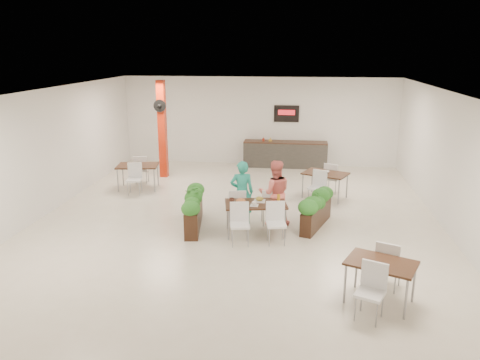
# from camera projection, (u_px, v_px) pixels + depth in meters

# --- Properties ---
(ground) EXTENTS (12.00, 12.00, 0.00)m
(ground) POSITION_uv_depth(u_px,v_px,m) (238.00, 220.00, 11.83)
(ground) COLOR beige
(ground) RESTS_ON ground
(room_shell) EXTENTS (10.10, 12.10, 3.22)m
(room_shell) POSITION_uv_depth(u_px,v_px,m) (238.00, 142.00, 11.29)
(room_shell) COLOR white
(room_shell) RESTS_ON ground
(red_column) EXTENTS (0.40, 0.41, 3.20)m
(red_column) POSITION_uv_depth(u_px,v_px,m) (162.00, 128.00, 15.37)
(red_column) COLOR red
(red_column) RESTS_ON ground
(service_counter) EXTENTS (3.00, 0.64, 2.20)m
(service_counter) POSITION_uv_depth(u_px,v_px,m) (285.00, 154.00, 16.98)
(service_counter) COLOR #2E2B29
(service_counter) RESTS_ON ground
(main_table) EXTENTS (1.52, 1.82, 0.92)m
(main_table) POSITION_uv_depth(u_px,v_px,m) (255.00, 208.00, 10.76)
(main_table) COLOR black
(main_table) RESTS_ON ground
(diner_man) EXTENTS (0.64, 0.48, 1.58)m
(diner_man) POSITION_uv_depth(u_px,v_px,m) (242.00, 192.00, 11.40)
(diner_man) COLOR teal
(diner_man) RESTS_ON ground
(diner_woman) EXTENTS (0.89, 0.75, 1.62)m
(diner_woman) POSITION_uv_depth(u_px,v_px,m) (275.00, 193.00, 11.29)
(diner_woman) COLOR #FB786F
(diner_woman) RESTS_ON ground
(planter_left) EXTENTS (0.63, 1.95, 1.02)m
(planter_left) POSITION_uv_depth(u_px,v_px,m) (194.00, 206.00, 11.24)
(planter_left) COLOR black
(planter_left) RESTS_ON ground
(planter_right) EXTENTS (0.84, 1.66, 0.90)m
(planter_right) POSITION_uv_depth(u_px,v_px,m) (316.00, 208.00, 11.25)
(planter_right) COLOR black
(planter_right) RESTS_ON ground
(side_table_a) EXTENTS (1.32, 1.66, 0.92)m
(side_table_a) POSITION_uv_depth(u_px,v_px,m) (138.00, 169.00, 14.28)
(side_table_a) COLOR black
(side_table_a) RESTS_ON ground
(side_table_b) EXTENTS (1.43, 1.65, 0.92)m
(side_table_b) POSITION_uv_depth(u_px,v_px,m) (325.00, 177.00, 13.38)
(side_table_b) COLOR black
(side_table_b) RESTS_ON ground
(side_table_c) EXTENTS (1.32, 1.65, 0.92)m
(side_table_c) POSITION_uv_depth(u_px,v_px,m) (381.00, 269.00, 7.81)
(side_table_c) COLOR black
(side_table_c) RESTS_ON ground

